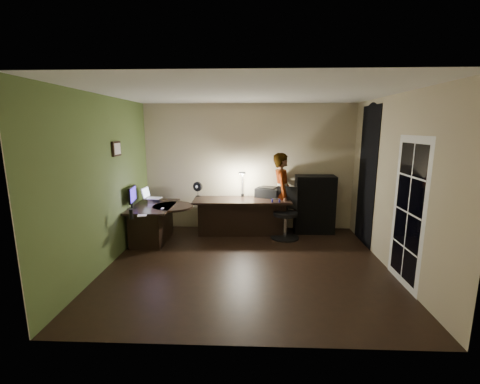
{
  "coord_description": "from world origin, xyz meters",
  "views": [
    {
      "loc": [
        0.09,
        -4.91,
        2.2
      ],
      "look_at": [
        -0.15,
        1.05,
        1.0
      ],
      "focal_mm": 24.0,
      "sensor_mm": 36.0,
      "label": 1
    }
  ],
  "objects_px": {
    "cabinet": "(315,204)",
    "office_chair": "(285,214)",
    "desk_left": "(154,223)",
    "desk_right": "(242,217)",
    "person": "(282,193)",
    "monitor": "(132,201)"
  },
  "relations": [
    {
      "from": "desk_right",
      "to": "office_chair",
      "type": "height_order",
      "value": "office_chair"
    },
    {
      "from": "office_chair",
      "to": "person",
      "type": "relative_size",
      "value": 0.6
    },
    {
      "from": "desk_right",
      "to": "person",
      "type": "height_order",
      "value": "person"
    },
    {
      "from": "cabinet",
      "to": "desk_left",
      "type": "bearing_deg",
      "value": -167.98
    },
    {
      "from": "monitor",
      "to": "office_chair",
      "type": "distance_m",
      "value": 2.98
    },
    {
      "from": "person",
      "to": "cabinet",
      "type": "bearing_deg",
      "value": -86.77
    },
    {
      "from": "desk_left",
      "to": "person",
      "type": "relative_size",
      "value": 0.74
    },
    {
      "from": "desk_left",
      "to": "desk_right",
      "type": "distance_m",
      "value": 1.77
    },
    {
      "from": "desk_right",
      "to": "monitor",
      "type": "bearing_deg",
      "value": -163.07
    },
    {
      "from": "cabinet",
      "to": "office_chair",
      "type": "relative_size",
      "value": 1.2
    },
    {
      "from": "office_chair",
      "to": "person",
      "type": "distance_m",
      "value": 0.51
    },
    {
      "from": "desk_right",
      "to": "office_chair",
      "type": "bearing_deg",
      "value": -16.24
    },
    {
      "from": "desk_left",
      "to": "monitor",
      "type": "bearing_deg",
      "value": -147.69
    },
    {
      "from": "desk_right",
      "to": "cabinet",
      "type": "bearing_deg",
      "value": 4.67
    },
    {
      "from": "monitor",
      "to": "desk_right",
      "type": "bearing_deg",
      "value": 11.56
    },
    {
      "from": "desk_right",
      "to": "person",
      "type": "distance_m",
      "value": 0.97
    },
    {
      "from": "desk_right",
      "to": "cabinet",
      "type": "distance_m",
      "value": 1.56
    },
    {
      "from": "cabinet",
      "to": "office_chair",
      "type": "height_order",
      "value": "cabinet"
    },
    {
      "from": "office_chair",
      "to": "person",
      "type": "xyz_separation_m",
      "value": [
        -0.05,
        0.38,
        0.34
      ]
    },
    {
      "from": "desk_left",
      "to": "office_chair",
      "type": "distance_m",
      "value": 2.6
    },
    {
      "from": "monitor",
      "to": "office_chair",
      "type": "bearing_deg",
      "value": 1.88
    },
    {
      "from": "desk_right",
      "to": "cabinet",
      "type": "height_order",
      "value": "cabinet"
    }
  ]
}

